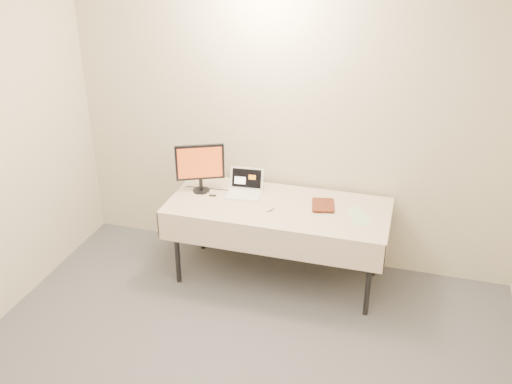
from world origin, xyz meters
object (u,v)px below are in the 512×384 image
(laptop, at_px, (245,188))
(book, at_px, (313,193))
(table, at_px, (278,211))
(monitor, at_px, (200,165))

(laptop, distance_m, book, 0.62)
(table, distance_m, monitor, 0.79)
(laptop, distance_m, monitor, 0.44)
(monitor, bearing_deg, book, -25.59)
(table, height_order, monitor, monitor)
(monitor, xyz_separation_m, book, (1.00, -0.01, -0.13))
(monitor, bearing_deg, laptop, -14.30)
(table, relative_size, monitor, 4.27)
(monitor, bearing_deg, table, -30.29)
(laptop, xyz_separation_m, book, (0.61, -0.08, 0.07))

